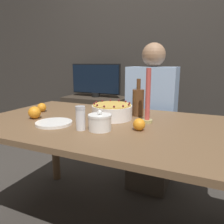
# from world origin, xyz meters

# --- Properties ---
(wall_behind) EXTENTS (8.00, 0.05, 2.60)m
(wall_behind) POSITION_xyz_m (0.00, 1.40, 1.30)
(wall_behind) COLOR #38332D
(wall_behind) RESTS_ON ground_plane
(dining_table) EXTENTS (1.64, 0.93, 0.75)m
(dining_table) POSITION_xyz_m (0.00, 0.00, 0.65)
(dining_table) COLOR brown
(dining_table) RESTS_ON ground_plane
(cake) EXTENTS (0.25, 0.25, 0.11)m
(cake) POSITION_xyz_m (-0.03, 0.09, 0.80)
(cake) COLOR white
(cake) RESTS_ON dining_table
(sugar_bowl) EXTENTS (0.12, 0.12, 0.11)m
(sugar_bowl) POSITION_xyz_m (0.01, -0.16, 0.79)
(sugar_bowl) COLOR white
(sugar_bowl) RESTS_ON dining_table
(sugar_shaker) EXTENTS (0.05, 0.05, 0.13)m
(sugar_shaker) POSITION_xyz_m (-0.09, -0.19, 0.81)
(sugar_shaker) COLOR white
(sugar_shaker) RESTS_ON dining_table
(plate_stack) EXTENTS (0.21, 0.21, 0.02)m
(plate_stack) POSITION_xyz_m (-0.28, -0.17, 0.76)
(plate_stack) COLOR white
(plate_stack) RESTS_ON dining_table
(candle) EXTENTS (0.06, 0.06, 0.32)m
(candle) POSITION_xyz_m (0.20, 0.09, 0.88)
(candle) COLOR tan
(candle) RESTS_ON dining_table
(bottle) EXTENTS (0.08, 0.08, 0.25)m
(bottle) POSITION_xyz_m (0.09, 0.24, 0.84)
(bottle) COLOR brown
(bottle) RESTS_ON dining_table
(orange_fruit_0) EXTENTS (0.06, 0.06, 0.06)m
(orange_fruit_0) POSITION_xyz_m (-0.58, 0.07, 0.78)
(orange_fruit_0) COLOR orange
(orange_fruit_0) RESTS_ON dining_table
(orange_fruit_1) EXTENTS (0.08, 0.08, 0.08)m
(orange_fruit_1) POSITION_xyz_m (-0.48, -0.11, 0.79)
(orange_fruit_1) COLOR orange
(orange_fruit_1) RESTS_ON dining_table
(orange_fruit_2) EXTENTS (0.07, 0.07, 0.07)m
(orange_fruit_2) POSITION_xyz_m (0.20, -0.08, 0.78)
(orange_fruit_2) COLOR orange
(orange_fruit_2) RESTS_ON dining_table
(person_man_blue_shirt) EXTENTS (0.40, 0.34, 1.26)m
(person_man_blue_shirt) POSITION_xyz_m (0.08, 0.66, 0.55)
(person_man_blue_shirt) COLOR #473D33
(person_man_blue_shirt) RESTS_ON ground_plane
(side_cabinet) EXTENTS (0.72, 0.42, 0.70)m
(side_cabinet) POSITION_xyz_m (-0.72, 1.14, 0.35)
(side_cabinet) COLOR #382D23
(side_cabinet) RESTS_ON ground_plane
(tv_monitor) EXTENTS (0.63, 0.10, 0.39)m
(tv_monitor) POSITION_xyz_m (-0.72, 1.15, 0.90)
(tv_monitor) COLOR black
(tv_monitor) RESTS_ON side_cabinet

